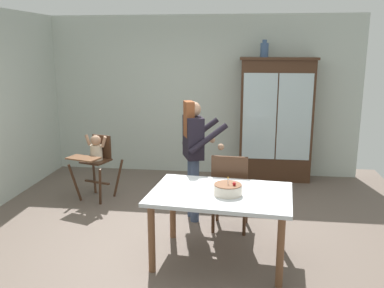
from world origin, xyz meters
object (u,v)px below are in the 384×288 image
object	(u,v)px
dining_table	(221,201)
dining_chair_far_side	(230,187)
china_cabinet	(276,119)
birthday_cake	(228,189)
adult_person	(194,146)
high_chair_with_toddler	(96,155)
ceramic_vase	(264,49)

from	to	relation	value
dining_table	dining_chair_far_side	distance (m)	0.71
china_cabinet	birthday_cake	world-z (taller)	china_cabinet
adult_person	dining_chair_far_side	xyz separation A→B (m)	(0.47, -0.33, -0.41)
birthday_cake	dining_chair_far_side	bearing A→B (deg)	90.34
china_cabinet	high_chair_with_toddler	bearing A→B (deg)	-153.52
china_cabinet	dining_table	xyz separation A→B (m)	(-0.72, -2.87, -0.37)
ceramic_vase	dining_chair_far_side	size ratio (longest dim) A/B	0.28
ceramic_vase	high_chair_with_toddler	bearing A→B (deg)	-151.31
china_cabinet	dining_table	world-z (taller)	china_cabinet
adult_person	high_chair_with_toddler	bearing A→B (deg)	49.93
ceramic_vase	birthday_cake	distance (m)	3.25
adult_person	birthday_cake	xyz separation A→B (m)	(0.48, -1.08, -0.17)
china_cabinet	ceramic_vase	distance (m)	1.14
ceramic_vase	dining_table	size ratio (longest dim) A/B	0.18
ceramic_vase	high_chair_with_toddler	xyz separation A→B (m)	(-2.39, -1.31, -1.48)
high_chair_with_toddler	dining_chair_far_side	size ratio (longest dim) A/B	0.99
birthday_cake	china_cabinet	bearing A→B (deg)	77.48
china_cabinet	dining_table	size ratio (longest dim) A/B	1.35
china_cabinet	adult_person	size ratio (longest dim) A/B	1.32
ceramic_vase	birthday_cake	xyz separation A→B (m)	(-0.42, -2.93, -1.34)
adult_person	dining_chair_far_side	size ratio (longest dim) A/B	1.59
ceramic_vase	adult_person	bearing A→B (deg)	-115.91
dining_table	dining_chair_far_side	size ratio (longest dim) A/B	1.56
high_chair_with_toddler	dining_table	xyz separation A→B (m)	(1.89, -1.57, -0.01)
dining_chair_far_side	birthday_cake	bearing A→B (deg)	94.25
high_chair_with_toddler	adult_person	bearing A→B (deg)	-2.84
china_cabinet	dining_chair_far_side	xyz separation A→B (m)	(-0.65, -2.17, -0.46)
birthday_cake	adult_person	bearing A→B (deg)	113.78
high_chair_with_toddler	dining_table	distance (m)	2.46
high_chair_with_toddler	ceramic_vase	bearing A→B (deg)	45.90
ceramic_vase	adult_person	size ratio (longest dim) A/B	0.18
dining_table	dining_chair_far_side	bearing A→B (deg)	84.42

